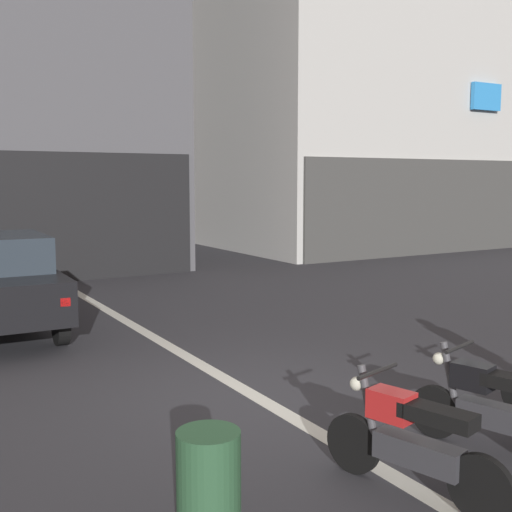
{
  "coord_description": "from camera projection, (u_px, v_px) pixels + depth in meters",
  "views": [
    {
      "loc": [
        -3.64,
        -6.12,
        2.53
      ],
      "look_at": [
        1.1,
        2.0,
        1.4
      ],
      "focal_mm": 44.83,
      "sensor_mm": 36.0,
      "label": 1
    }
  ],
  "objects": [
    {
      "name": "motorcycle_red_row_leftmost",
      "position": [
        411.0,
        440.0,
        5.1
      ],
      "size": [
        0.62,
        1.63,
        0.98
      ],
      "color": "black",
      "rests_on": "ground"
    },
    {
      "name": "lane_centre_line",
      "position": [
        105.0,
        309.0,
        12.51
      ],
      "size": [
        0.2,
        18.0,
        0.01
      ],
      "primitive_type": "cube",
      "color": "silver",
      "rests_on": "ground"
    },
    {
      "name": "trash_bin",
      "position": [
        209.0,
        492.0,
        4.32
      ],
      "size": [
        0.44,
        0.44,
        0.85
      ],
      "primitive_type": "cylinder",
      "color": "#2D5938",
      "rests_on": "ground"
    },
    {
      "name": "building_far_right",
      "position": [
        352.0,
        36.0,
        24.57
      ],
      "size": [
        10.85,
        8.97,
        16.07
      ],
      "color": "silver",
      "rests_on": "ground"
    },
    {
      "name": "ground_plane",
      "position": [
        261.0,
        400.0,
        7.37
      ],
      "size": [
        120.0,
        120.0,
        0.0
      ],
      "primitive_type": "plane",
      "color": "#333338"
    },
    {
      "name": "motorcycle_black_row_left_mid",
      "position": [
        491.0,
        406.0,
        5.87
      ],
      "size": [
        0.64,
        1.62,
        0.98
      ],
      "color": "black",
      "rests_on": "ground"
    }
  ]
}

